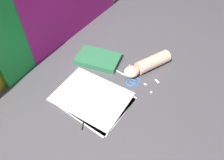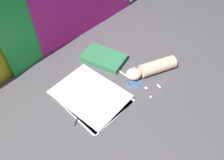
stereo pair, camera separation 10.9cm
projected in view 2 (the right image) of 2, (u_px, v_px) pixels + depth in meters
name	position (u px, v px, depth m)	size (l,w,h in m)	color
ground_plane	(107.00, 80.00, 1.17)	(6.00, 6.00, 0.00)	#4C494F
backdrop_panel_left	(5.00, 30.00, 1.06)	(0.86, 0.17, 0.50)	yellow
backdrop_panel_center	(48.00, 4.00, 1.16)	(0.64, 0.10, 0.57)	green
paper_stack	(90.00, 95.00, 1.10)	(0.29, 0.37, 0.01)	white
book_closed	(104.00, 58.00, 1.27)	(0.21, 0.28, 0.03)	#2D7247
scissors	(133.00, 81.00, 1.17)	(0.15, 0.16, 0.01)	silver
hand_forearm	(152.00, 68.00, 1.18)	(0.30, 0.18, 0.07)	beige
paper_scrap_near	(159.00, 86.00, 1.14)	(0.02, 0.03, 0.00)	white
paper_scrap_mid	(146.00, 88.00, 1.14)	(0.02, 0.02, 0.00)	white
paper_scrap_far	(151.00, 97.00, 1.10)	(0.01, 0.01, 0.00)	white
pen	(80.00, 112.00, 1.03)	(0.13, 0.08, 0.01)	black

